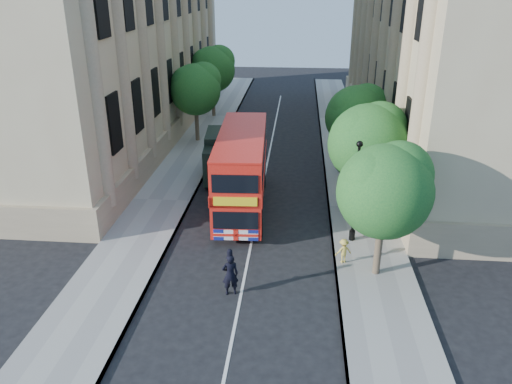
% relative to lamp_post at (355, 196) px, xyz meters
% --- Properties ---
extents(ground, '(120.00, 120.00, 0.00)m').
position_rel_lamp_post_xyz_m(ground, '(-5.00, -6.00, -2.51)').
color(ground, black).
rests_on(ground, ground).
extents(pavement_right, '(3.50, 80.00, 0.12)m').
position_rel_lamp_post_xyz_m(pavement_right, '(0.75, 4.00, -2.45)').
color(pavement_right, gray).
rests_on(pavement_right, ground).
extents(pavement_left, '(3.50, 80.00, 0.12)m').
position_rel_lamp_post_xyz_m(pavement_left, '(-10.75, 4.00, -2.45)').
color(pavement_left, gray).
rests_on(pavement_left, ground).
extents(building_right, '(12.00, 38.00, 18.00)m').
position_rel_lamp_post_xyz_m(building_right, '(8.80, 18.00, 6.49)').
color(building_right, tan).
rests_on(building_right, ground).
extents(building_left, '(12.00, 38.00, 18.00)m').
position_rel_lamp_post_xyz_m(building_left, '(-18.80, 18.00, 6.49)').
color(building_left, tan).
rests_on(building_left, ground).
extents(tree_right_near, '(4.00, 4.00, 6.08)m').
position_rel_lamp_post_xyz_m(tree_right_near, '(0.84, -2.97, 1.74)').
color(tree_right_near, '#473828').
rests_on(tree_right_near, ground).
extents(tree_right_mid, '(4.20, 4.20, 6.37)m').
position_rel_lamp_post_xyz_m(tree_right_mid, '(0.84, 3.03, 1.93)').
color(tree_right_mid, '#473828').
rests_on(tree_right_mid, ground).
extents(tree_right_far, '(4.00, 4.00, 6.15)m').
position_rel_lamp_post_xyz_m(tree_right_far, '(0.84, 9.03, 1.80)').
color(tree_right_far, '#473828').
rests_on(tree_right_far, ground).
extents(tree_left_far, '(4.00, 4.00, 6.30)m').
position_rel_lamp_post_xyz_m(tree_left_far, '(-10.96, 16.03, 1.93)').
color(tree_left_far, '#473828').
rests_on(tree_left_far, ground).
extents(tree_left_back, '(4.20, 4.20, 6.65)m').
position_rel_lamp_post_xyz_m(tree_left_back, '(-10.96, 24.03, 2.20)').
color(tree_left_back, '#473828').
rests_on(tree_left_back, ground).
extents(lamp_post, '(0.32, 0.32, 5.16)m').
position_rel_lamp_post_xyz_m(lamp_post, '(0.00, 0.00, 0.00)').
color(lamp_post, black).
rests_on(lamp_post, pavement_right).
extents(double_decker_bus, '(2.95, 9.54, 4.36)m').
position_rel_lamp_post_xyz_m(double_decker_bus, '(-5.92, 3.50, -0.10)').
color(double_decker_bus, red).
rests_on(double_decker_bus, ground).
extents(box_van, '(2.55, 5.29, 2.93)m').
position_rel_lamp_post_xyz_m(box_van, '(-7.77, 8.17, -1.08)').
color(box_van, black).
rests_on(box_van, ground).
extents(police_constable, '(0.77, 0.60, 1.87)m').
position_rel_lamp_post_xyz_m(police_constable, '(-5.44, -5.00, -1.58)').
color(police_constable, black).
rests_on(police_constable, ground).
extents(woman_pedestrian, '(0.94, 0.94, 1.54)m').
position_rel_lamp_post_xyz_m(woman_pedestrian, '(1.15, 1.78, -1.62)').
color(woman_pedestrian, beige).
rests_on(woman_pedestrian, pavement_right).
extents(child_a, '(0.78, 0.57, 1.23)m').
position_rel_lamp_post_xyz_m(child_a, '(1.56, 0.81, -1.77)').
color(child_a, '#CF6724').
rests_on(child_a, pavement_right).
extents(child_b, '(0.86, 0.66, 1.18)m').
position_rel_lamp_post_xyz_m(child_b, '(-0.60, -2.22, -1.80)').
color(child_b, gold).
rests_on(child_b, pavement_right).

